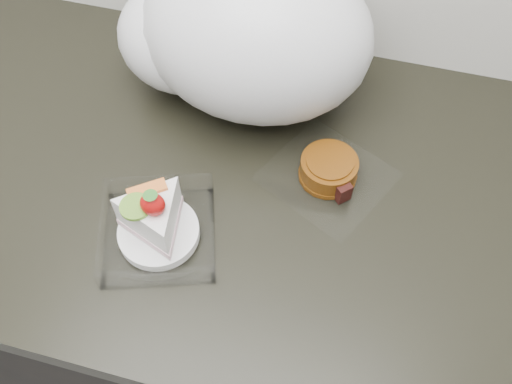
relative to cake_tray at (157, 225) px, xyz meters
name	(u,v)px	position (x,y,z in m)	size (l,w,h in m)	color
counter	(196,286)	(-0.03, 0.13, -0.48)	(2.04, 0.64, 0.90)	black
cake_tray	(157,225)	(0.00, 0.00, 0.00)	(0.19, 0.19, 0.12)	white
mooncake_wrap	(329,171)	(0.21, 0.16, -0.02)	(0.22, 0.22, 0.04)	white
plastic_bag	(241,34)	(0.04, 0.29, 0.09)	(0.43, 0.34, 0.32)	white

